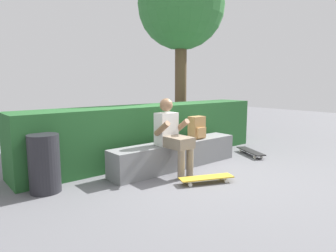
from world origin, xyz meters
The scene contains 9 objects.
ground_plane centered at (0.00, 0.00, 0.00)m, with size 24.00×24.00×0.00m, color slate.
bench_main centered at (0.00, 0.37, 0.22)m, with size 2.50×0.43×0.45m.
person_skater centered at (-0.29, 0.16, 0.65)m, with size 0.49×0.62×1.20m.
skateboard_near_person centered at (-0.21, -0.51, 0.07)m, with size 0.81×0.50×0.09m.
skateboard_beside_bench centered at (1.71, 0.06, 0.07)m, with size 0.52×0.81×0.09m.
backpack_on_bench centered at (0.48, 0.36, 0.64)m, with size 0.28×0.23×0.40m.
hedge_row centered at (0.08, 1.17, 0.51)m, with size 5.05×0.74×1.02m.
tree_behind_bench centered at (1.71, 2.15, 3.23)m, with size 2.08×2.08×4.32m.
trash_bin centered at (-2.11, 0.63, 0.39)m, with size 0.40×0.40×0.78m.
Camera 1 is at (-3.27, -3.30, 1.44)m, focal length 31.46 mm.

